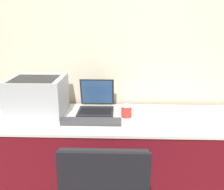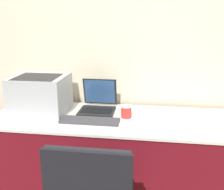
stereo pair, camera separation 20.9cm
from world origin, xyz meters
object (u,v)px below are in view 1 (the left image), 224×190
at_px(printer, 37,95).
at_px(laptop_left, 96,104).
at_px(external_keyboard, 91,121).
at_px(coffee_cup, 126,111).

xyz_separation_m(printer, laptop_left, (0.47, 0.09, -0.11)).
bearing_deg(printer, external_keyboard, -21.57).
relative_size(printer, laptop_left, 1.38).
xyz_separation_m(printer, external_keyboard, (0.46, -0.18, -0.16)).
bearing_deg(external_keyboard, coffee_cup, 26.63).
relative_size(printer, coffee_cup, 4.50).
xyz_separation_m(laptop_left, external_keyboard, (-0.01, -0.28, -0.05)).
relative_size(laptop_left, coffee_cup, 3.25).
height_order(laptop_left, coffee_cup, laptop_left).
bearing_deg(external_keyboard, printer, 158.43).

